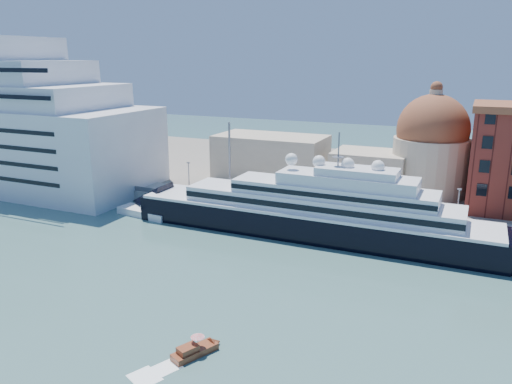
% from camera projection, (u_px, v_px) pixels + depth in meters
% --- Properties ---
extents(ground, '(400.00, 400.00, 0.00)m').
position_uv_depth(ground, '(247.00, 276.00, 81.83)').
color(ground, '#3A6462').
rests_on(ground, ground).
extents(quay, '(180.00, 10.00, 2.50)m').
position_uv_depth(quay, '(312.00, 212.00, 111.45)').
color(quay, gray).
rests_on(quay, ground).
extents(land, '(260.00, 72.00, 2.00)m').
position_uv_depth(land, '(355.00, 175.00, 147.62)').
color(land, slate).
rests_on(land, ground).
extents(quay_fence, '(180.00, 0.10, 1.20)m').
position_uv_depth(quay_fence, '(306.00, 210.00, 107.01)').
color(quay_fence, slate).
rests_on(quay_fence, quay).
extents(superyacht, '(83.04, 11.51, 24.82)m').
position_uv_depth(superyacht, '(297.00, 213.00, 100.81)').
color(superyacht, black).
rests_on(superyacht, ground).
extents(service_barge, '(14.00, 6.28, 3.04)m').
position_uv_depth(service_barge, '(146.00, 212.00, 112.89)').
color(service_barge, white).
rests_on(service_barge, ground).
extents(water_taxi, '(4.20, 6.10, 2.76)m').
position_uv_depth(water_taxi, '(194.00, 350.00, 59.94)').
color(water_taxi, brown).
rests_on(water_taxi, ground).
extents(church, '(66.00, 18.00, 25.50)m').
position_uv_depth(church, '(366.00, 154.00, 127.29)').
color(church, beige).
rests_on(church, land).
extents(lamp_posts, '(120.80, 2.40, 18.00)m').
position_uv_depth(lamp_posts, '(257.00, 171.00, 112.70)').
color(lamp_posts, slate).
rests_on(lamp_posts, quay).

